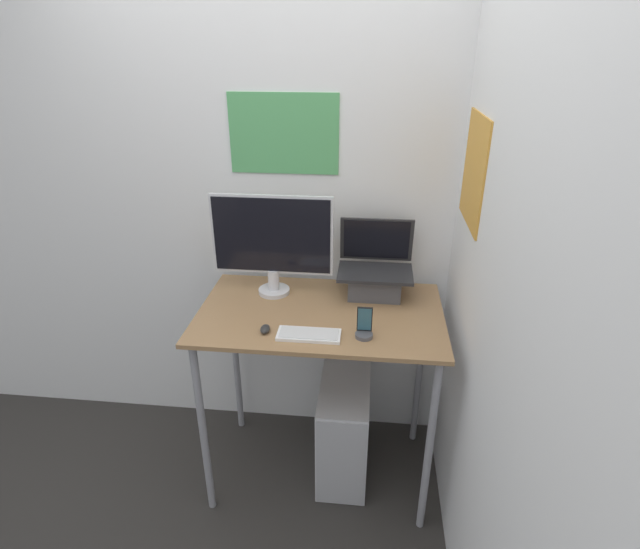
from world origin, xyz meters
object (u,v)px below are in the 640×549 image
object	(u,v)px
cell_phone	(364,328)
computer_tower	(344,428)
mouse	(265,329)
laptop	(375,276)
monitor	(272,243)
keyboard	(309,335)

from	to	relation	value
cell_phone	computer_tower	xyz separation A→B (m)	(-0.08, 0.21, -0.72)
mouse	laptop	bearing A→B (deg)	41.16
mouse	computer_tower	size ratio (longest dim) A/B	0.12
monitor	computer_tower	distance (m)	1.01
monitor	cell_phone	size ratio (longest dim) A/B	4.04
monitor	mouse	distance (m)	0.43
laptop	monitor	size ratio (longest dim) A/B	0.62
laptop	cell_phone	bearing A→B (deg)	-95.60
monitor	mouse	xyz separation A→B (m)	(0.03, -0.35, -0.24)
laptop	mouse	size ratio (longest dim) A/B	5.47
laptop	computer_tower	distance (m)	0.80
monitor	laptop	bearing A→B (deg)	4.03
mouse	computer_tower	distance (m)	0.80
laptop	monitor	xyz separation A→B (m)	(-0.47, -0.03, 0.16)
cell_phone	mouse	bearing A→B (deg)	-178.61
monitor	computer_tower	xyz separation A→B (m)	(0.35, -0.13, -0.94)
laptop	keyboard	distance (m)	0.48
keyboard	monitor	bearing A→B (deg)	120.17
laptop	keyboard	size ratio (longest dim) A/B	1.33
mouse	keyboard	bearing A→B (deg)	-4.21
mouse	cell_phone	xyz separation A→B (m)	(0.40, 0.01, 0.03)
cell_phone	laptop	bearing A→B (deg)	84.40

